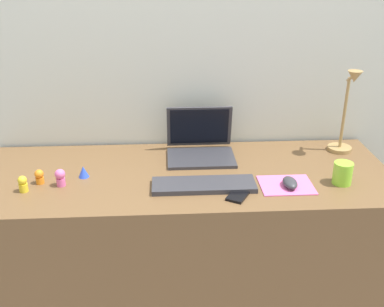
# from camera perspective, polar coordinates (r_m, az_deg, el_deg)

# --- Properties ---
(back_wall) EXTENTS (2.95, 0.05, 1.64)m
(back_wall) POSITION_cam_1_polar(r_m,az_deg,el_deg) (2.23, -1.38, 3.63)
(back_wall) COLOR beige
(back_wall) RESTS_ON ground_plane
(desk) EXTENTS (1.75, 0.65, 0.74)m
(desk) POSITION_cam_1_polar(r_m,az_deg,el_deg) (2.12, -0.89, -11.44)
(desk) COLOR brown
(desk) RESTS_ON ground_plane
(laptop) EXTENTS (0.30, 0.25, 0.21)m
(laptop) POSITION_cam_1_polar(r_m,az_deg,el_deg) (2.08, 1.03, 1.24)
(laptop) COLOR #333338
(laptop) RESTS_ON desk
(keyboard) EXTENTS (0.41, 0.13, 0.02)m
(keyboard) POSITION_cam_1_polar(r_m,az_deg,el_deg) (1.82, 1.49, -3.94)
(keyboard) COLOR #333338
(keyboard) RESTS_ON desk
(mousepad) EXTENTS (0.21, 0.17, 0.00)m
(mousepad) POSITION_cam_1_polar(r_m,az_deg,el_deg) (1.87, 11.65, -3.87)
(mousepad) COLOR pink
(mousepad) RESTS_ON desk
(mouse) EXTENTS (0.06, 0.10, 0.03)m
(mouse) POSITION_cam_1_polar(r_m,az_deg,el_deg) (1.85, 12.11, -3.57)
(mouse) COLOR #333338
(mouse) RESTS_ON mousepad
(cell_phone) EXTENTS (0.12, 0.14, 0.01)m
(cell_phone) POSITION_cam_1_polar(r_m,az_deg,el_deg) (1.77, 5.92, -5.04)
(cell_phone) COLOR black
(cell_phone) RESTS_ON desk
(desk_lamp) EXTENTS (0.11, 0.14, 0.39)m
(desk_lamp) POSITION_cam_1_polar(r_m,az_deg,el_deg) (2.17, 18.67, 4.70)
(desk_lamp) COLOR #A5844C
(desk_lamp) RESTS_ON desk
(coffee_mug) EXTENTS (0.08, 0.08, 0.09)m
(coffee_mug) POSITION_cam_1_polar(r_m,az_deg,el_deg) (1.92, 18.26, -2.35)
(coffee_mug) COLOR #8CDB33
(coffee_mug) RESTS_ON desk
(toy_figurine_orange) EXTENTS (0.04, 0.04, 0.06)m
(toy_figurine_orange) POSITION_cam_1_polar(r_m,az_deg,el_deg) (1.93, -18.48, -2.72)
(toy_figurine_orange) COLOR orange
(toy_figurine_orange) RESTS_ON desk
(toy_figurine_blue) EXTENTS (0.04, 0.04, 0.05)m
(toy_figurine_blue) POSITION_cam_1_polar(r_m,az_deg,el_deg) (1.94, -13.37, -2.21)
(toy_figurine_blue) COLOR blue
(toy_figurine_blue) RESTS_ON desk
(toy_figurine_pink) EXTENTS (0.04, 0.04, 0.07)m
(toy_figurine_pink) POSITION_cam_1_polar(r_m,az_deg,el_deg) (1.89, -16.09, -2.83)
(toy_figurine_pink) COLOR pink
(toy_figurine_pink) RESTS_ON desk
(toy_figurine_yellow) EXTENTS (0.04, 0.04, 0.07)m
(toy_figurine_yellow) POSITION_cam_1_polar(r_m,az_deg,el_deg) (1.89, -20.33, -3.55)
(toy_figurine_yellow) COLOR yellow
(toy_figurine_yellow) RESTS_ON desk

